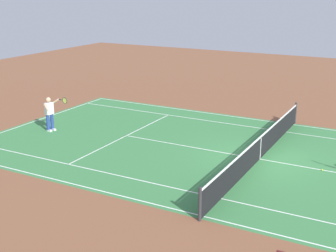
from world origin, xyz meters
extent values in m
plane|color=brown|center=(0.00, 0.00, 0.00)|extent=(60.00, 60.00, 0.00)
cube|color=#387A42|center=(0.00, 0.00, 0.00)|extent=(24.20, 11.40, 0.00)
cube|color=white|center=(11.90, 0.00, 0.00)|extent=(0.05, 11.00, 0.01)
cube|color=white|center=(0.00, -5.50, 0.00)|extent=(23.80, 0.05, 0.01)
cube|color=white|center=(0.00, 5.50, 0.00)|extent=(23.80, 0.05, 0.01)
cube|color=white|center=(0.00, -4.11, 0.00)|extent=(23.80, 0.05, 0.01)
cube|color=white|center=(0.00, 4.11, 0.00)|extent=(23.80, 0.05, 0.01)
cube|color=white|center=(6.40, 0.00, 0.00)|extent=(0.05, 8.22, 0.01)
cube|color=white|center=(0.00, 0.00, 0.00)|extent=(12.80, 0.05, 0.01)
cube|color=white|center=(11.75, 0.00, 0.00)|extent=(0.30, 0.05, 0.01)
cylinder|color=#2D2D33|center=(0.00, -5.80, 0.54)|extent=(0.10, 0.10, 1.08)
cylinder|color=#2D2D33|center=(0.00, 5.80, 0.54)|extent=(0.10, 0.10, 1.08)
cube|color=black|center=(0.00, 0.00, 0.44)|extent=(0.02, 11.60, 0.88)
cube|color=white|center=(0.00, 0.00, 0.95)|extent=(0.04, 11.60, 0.06)
cube|color=white|center=(0.00, 0.00, 0.44)|extent=(0.04, 0.06, 0.88)
cylinder|color=navy|center=(10.08, 1.20, 0.45)|extent=(0.15, 0.15, 0.74)
cube|color=white|center=(10.02, 1.21, 0.04)|extent=(0.29, 0.15, 0.09)
cylinder|color=navy|center=(10.04, 0.96, 0.45)|extent=(0.15, 0.15, 0.74)
cube|color=white|center=(9.98, 0.97, 0.04)|extent=(0.29, 0.15, 0.09)
cube|color=white|center=(10.06, 1.08, 1.10)|extent=(0.30, 0.41, 0.56)
sphere|color=#DBAA84|center=(10.06, 1.08, 1.53)|extent=(0.23, 0.23, 0.23)
cylinder|color=#DBAA84|center=(9.93, 1.38, 1.23)|extent=(0.40, 0.27, 0.26)
cylinder|color=#DBAA84|center=(9.84, 0.83, 1.43)|extent=(0.43, 0.16, 0.30)
cylinder|color=#232326|center=(9.52, 0.82, 1.54)|extent=(0.28, 0.08, 0.04)
torus|color=#232326|center=(9.23, 0.87, 1.54)|extent=(0.31, 0.08, 0.31)
cylinder|color=#C6D84C|center=(9.23, 0.87, 1.54)|extent=(0.27, 0.05, 0.27)
sphere|color=#CCE01E|center=(-2.45, 0.07, 0.03)|extent=(0.07, 0.07, 0.07)
camera|label=1|loc=(-5.00, 17.02, 6.65)|focal=49.24mm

